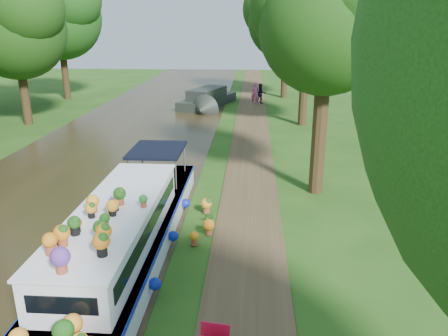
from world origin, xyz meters
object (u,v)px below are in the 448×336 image
(plant_boat, at_px, (118,242))
(second_boat, at_px, (207,99))
(pedestrian_dark, at_px, (261,94))
(pedestrian_pink, at_px, (255,94))

(plant_boat, relative_size, second_boat, 1.68)
(pedestrian_dark, bearing_deg, second_boat, -173.86)
(second_boat, height_order, pedestrian_pink, pedestrian_pink)
(pedestrian_pink, bearing_deg, second_boat, -164.28)
(plant_boat, relative_size, pedestrian_pink, 7.63)
(second_boat, distance_m, pedestrian_dark, 4.53)
(plant_boat, xyz_separation_m, pedestrian_dark, (4.15, 25.77, -0.00))
(pedestrian_pink, bearing_deg, plant_boat, -98.50)
(plant_boat, height_order, second_boat, plant_boat)
(plant_boat, relative_size, pedestrian_dark, 8.26)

